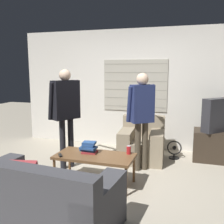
{
  "coord_description": "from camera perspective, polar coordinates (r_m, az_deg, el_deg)",
  "views": [
    {
      "loc": [
        1.27,
        -3.53,
        1.69
      ],
      "look_at": [
        -0.02,
        0.55,
        1.0
      ],
      "focal_mm": 42.0,
      "sensor_mm": 36.0,
      "label": 1
    }
  ],
  "objects": [
    {
      "name": "spare_remote",
      "position": [
        3.94,
        -11.19,
        -9.23
      ],
      "size": [
        0.11,
        0.13,
        0.02
      ],
      "rotation": [
        0.0,
        0.0,
        0.66
      ],
      "color": "black",
      "rests_on": "coffee_table"
    },
    {
      "name": "person_left_standing",
      "position": [
        4.5,
        -10.11,
        1.31
      ],
      "size": [
        0.63,
        0.82,
        1.7
      ],
      "rotation": [
        0.0,
        0.0,
        1.03
      ],
      "color": "black",
      "rests_on": "ground_plane"
    },
    {
      "name": "person_right_standing",
      "position": [
        4.36,
        6.46,
        0.46
      ],
      "size": [
        0.47,
        0.81,
        1.64
      ],
      "rotation": [
        0.0,
        0.0,
        0.65
      ],
      "color": "#4C4233",
      "rests_on": "ground_plane"
    },
    {
      "name": "coffee_table",
      "position": [
        3.94,
        -3.77,
        -9.88
      ],
      "size": [
        1.16,
        0.56,
        0.45
      ],
      "color": "brown",
      "rests_on": "ground_plane"
    },
    {
      "name": "ground_plane",
      "position": [
        4.12,
        -2.05,
        -15.09
      ],
      "size": [
        16.0,
        16.0,
        0.0
      ],
      "primitive_type": "plane",
      "color": "#B2A893"
    },
    {
      "name": "wall_back",
      "position": [
        5.72,
        4.75,
        5.01
      ],
      "size": [
        5.2,
        0.08,
        2.55
      ],
      "color": "silver",
      "rests_on": "ground_plane"
    },
    {
      "name": "soda_can",
      "position": [
        3.95,
        3.66,
        -8.24
      ],
      "size": [
        0.07,
        0.07,
        0.13
      ],
      "color": "red",
      "rests_on": "coffee_table"
    },
    {
      "name": "armchair_beige",
      "position": [
        5.03,
        6.56,
        -6.73
      ],
      "size": [
        0.87,
        0.88,
        0.81
      ],
      "rotation": [
        0.0,
        0.0,
        3.22
      ],
      "color": "gray",
      "rests_on": "ground_plane"
    },
    {
      "name": "tv_stand",
      "position": [
        5.32,
        21.97,
        -6.84
      ],
      "size": [
        0.87,
        0.55,
        0.57
      ],
      "color": "#33281E",
      "rests_on": "ground_plane"
    },
    {
      "name": "book_stack",
      "position": [
        4.0,
        -5.09,
        -7.76
      ],
      "size": [
        0.26,
        0.21,
        0.17
      ],
      "color": "maroon",
      "rests_on": "coffee_table"
    },
    {
      "name": "floor_fan",
      "position": [
        5.23,
        13.38,
        -8.14
      ],
      "size": [
        0.28,
        0.2,
        0.35
      ],
      "color": "black",
      "rests_on": "ground_plane"
    },
    {
      "name": "couch_blue",
      "position": [
        3.07,
        -15.53,
        -18.11
      ],
      "size": [
        1.71,
        0.98,
        0.79
      ],
      "rotation": [
        0.0,
        0.0,
        -0.08
      ],
      "color": "#424247",
      "rests_on": "ground_plane"
    },
    {
      "name": "tv",
      "position": [
        5.2,
        22.34,
        -0.56
      ],
      "size": [
        0.64,
        0.65,
        0.62
      ],
      "rotation": [
        0.0,
        0.0,
        3.94
      ],
      "color": "#2D2D33",
      "rests_on": "tv_stand"
    }
  ]
}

